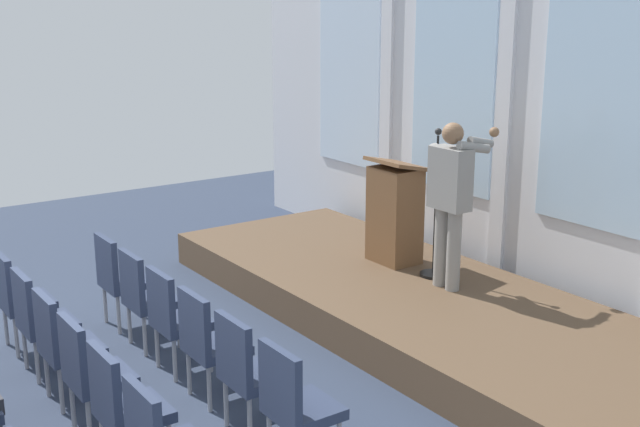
{
  "coord_description": "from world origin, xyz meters",
  "views": [
    {
      "loc": [
        5.8,
        -1.05,
        3.17
      ],
      "look_at": [
        0.06,
        2.97,
        1.33
      ],
      "focal_mm": 45.79,
      "sensor_mm": 36.0,
      "label": 1
    }
  ],
  "objects": [
    {
      "name": "rear_partition",
      "position": [
        0.04,
        5.59,
        2.25
      ],
      "size": [
        9.79,
        0.14,
        4.49
      ],
      "color": "silver",
      "rests_on": "ground"
    },
    {
      "name": "stage_platform",
      "position": [
        0.0,
        4.17,
        0.19
      ],
      "size": [
        6.24,
        2.25,
        0.37
      ],
      "primitive_type": "cube",
      "color": "brown",
      "rests_on": "ground"
    },
    {
      "name": "speaker",
      "position": [
        0.19,
        4.43,
        1.34
      ],
      "size": [
        0.52,
        0.69,
        1.66
      ],
      "color": "gray",
      "rests_on": "stage_platform"
    },
    {
      "name": "mic_stand",
      "position": [
        -0.14,
        4.55,
        0.71
      ],
      "size": [
        0.28,
        0.28,
        1.55
      ],
      "color": "black",
      "rests_on": "stage_platform"
    },
    {
      "name": "lectern",
      "position": [
        -0.76,
        4.53,
        0.92
      ],
      "size": [
        0.6,
        0.48,
        1.16
      ],
      "color": "brown",
      "rests_on": "stage_platform"
    },
    {
      "name": "chair_r0_c0",
      "position": [
        -1.58,
        1.69,
        0.53
      ],
      "size": [
        0.46,
        0.44,
        0.94
      ],
      "color": "#99999E",
      "rests_on": "ground"
    },
    {
      "name": "chair_r0_c1",
      "position": [
        -0.95,
        1.69,
        0.53
      ],
      "size": [
        0.46,
        0.44,
        0.94
      ],
      "color": "#99999E",
      "rests_on": "ground"
    },
    {
      "name": "chair_r0_c2",
      "position": [
        -0.32,
        1.69,
        0.53
      ],
      "size": [
        0.46,
        0.44,
        0.94
      ],
      "color": "#99999E",
      "rests_on": "ground"
    },
    {
      "name": "chair_r0_c3",
      "position": [
        0.32,
        1.69,
        0.53
      ],
      "size": [
        0.46,
        0.44,
        0.94
      ],
      "color": "#99999E",
      "rests_on": "ground"
    },
    {
      "name": "chair_r0_c4",
      "position": [
        0.95,
        1.69,
        0.53
      ],
      "size": [
        0.46,
        0.44,
        0.94
      ],
      "color": "#99999E",
      "rests_on": "ground"
    },
    {
      "name": "chair_r0_c5",
      "position": [
        1.58,
        1.69,
        0.53
      ],
      "size": [
        0.46,
        0.44,
        0.94
      ],
      "color": "#99999E",
      "rests_on": "ground"
    },
    {
      "name": "chair_r1_c0",
      "position": [
        -1.58,
        0.72,
        0.53
      ],
      "size": [
        0.46,
        0.44,
        0.94
      ],
      "color": "#99999E",
      "rests_on": "ground"
    },
    {
      "name": "chair_r1_c1",
      "position": [
        -0.95,
        0.72,
        0.53
      ],
      "size": [
        0.46,
        0.44,
        0.94
      ],
      "color": "#99999E",
      "rests_on": "ground"
    },
    {
      "name": "chair_r1_c2",
      "position": [
        -0.32,
        0.72,
        0.53
      ],
      "size": [
        0.46,
        0.44,
        0.94
      ],
      "color": "#99999E",
      "rests_on": "ground"
    },
    {
      "name": "chair_r1_c3",
      "position": [
        0.32,
        0.72,
        0.53
      ],
      "size": [
        0.46,
        0.44,
        0.94
      ],
      "color": "#99999E",
      "rests_on": "ground"
    },
    {
      "name": "chair_r1_c4",
      "position": [
        0.95,
        0.72,
        0.53
      ],
      "size": [
        0.46,
        0.44,
        0.94
      ],
      "color": "#99999E",
      "rests_on": "ground"
    }
  ]
}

